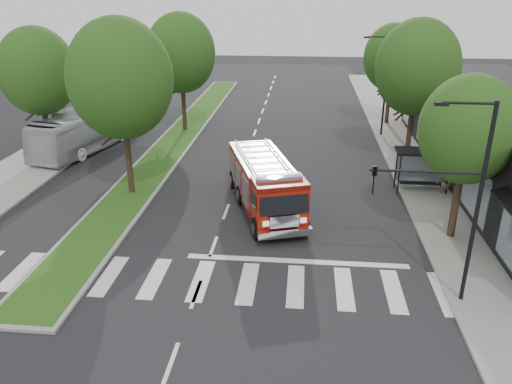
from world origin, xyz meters
TOP-DOWN VIEW (x-y plane):
  - ground at (0.00, 0.00)m, footprint 140.00×140.00m
  - sidewalk_right at (12.50, 10.00)m, footprint 5.00×80.00m
  - sidewalk_left at (-14.50, 10.00)m, footprint 5.00×80.00m
  - median at (-6.00, 18.00)m, footprint 3.00×50.00m
  - bus_shelter at (11.20, 8.15)m, footprint 3.20×1.60m
  - tree_right_near at (11.50, 2.00)m, footprint 4.40×4.40m
  - tree_right_mid at (11.50, 14.00)m, footprint 5.60×5.60m
  - tree_right_far at (11.50, 24.00)m, footprint 5.00×5.00m
  - tree_median_near at (-6.00, 6.00)m, footprint 5.80×5.80m
  - tree_median_far at (-6.00, 20.00)m, footprint 5.60×5.60m
  - tree_left_mid at (-14.00, 12.00)m, footprint 5.20×5.20m
  - streetlight_right_near at (9.61, -3.50)m, footprint 4.08×0.22m
  - streetlight_right_far at (10.35, 20.00)m, footprint 2.11×0.20m
  - fire_engine at (2.09, 4.62)m, footprint 5.15×9.19m
  - city_bus at (-12.00, 14.70)m, footprint 5.17×11.78m

SIDE VIEW (x-z plane):
  - ground at x=0.00m, z-range 0.00..0.00m
  - sidewalk_right at x=12.50m, z-range 0.00..0.15m
  - sidewalk_left at x=-14.50m, z-range 0.00..0.15m
  - median at x=-6.00m, z-range 0.00..0.16m
  - fire_engine at x=2.09m, z-range -0.06..2.99m
  - city_bus at x=-12.00m, z-range 0.00..3.20m
  - bus_shelter at x=11.20m, z-range 0.73..3.34m
  - streetlight_right_far at x=10.35m, z-range 0.48..8.48m
  - streetlight_right_near at x=9.61m, z-range 0.67..8.67m
  - tree_right_near at x=11.50m, z-range 1.48..9.53m
  - tree_right_far at x=11.50m, z-range 1.47..10.20m
  - tree_left_mid at x=-14.00m, z-range 1.58..10.74m
  - tree_right_mid at x=11.50m, z-range 1.63..11.35m
  - tree_median_far at x=-6.00m, z-range 1.63..11.35m
  - tree_median_near at x=-6.00m, z-range 1.73..11.89m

